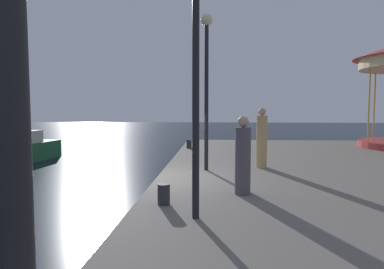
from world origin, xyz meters
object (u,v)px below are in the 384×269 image
at_px(lamp_post_mid_promenade, 196,44).
at_px(lamp_post_far_end, 207,65).
at_px(bollard_south, 164,194).
at_px(person_near_carousel, 262,139).
at_px(motorboat_green, 19,150).
at_px(bollard_center, 189,144).
at_px(person_mid_promenade, 243,158).

xyz_separation_m(lamp_post_mid_promenade, lamp_post_far_end, (0.08, 4.56, 0.25)).
xyz_separation_m(bollard_south, person_near_carousel, (2.48, 4.39, 0.69)).
height_order(motorboat_green, lamp_post_mid_promenade, lamp_post_mid_promenade).
distance_m(lamp_post_mid_promenade, lamp_post_far_end, 4.56).
height_order(lamp_post_mid_promenade, bollard_center, lamp_post_mid_promenade).
height_order(lamp_post_far_end, person_mid_promenade, lamp_post_far_end).
distance_m(bollard_center, person_mid_promenade, 8.81).
bearing_deg(person_near_carousel, motorboat_green, 153.91).
relative_size(lamp_post_far_end, person_mid_promenade, 2.74).
height_order(lamp_post_mid_promenade, bollard_south, lamp_post_mid_promenade).
bearing_deg(motorboat_green, person_near_carousel, -26.09).
relative_size(bollard_center, person_near_carousel, 0.21).
distance_m(lamp_post_mid_promenade, bollard_south, 2.88).
xyz_separation_m(bollard_center, bollard_south, (0.20, -9.52, 0.00)).
bearing_deg(person_mid_promenade, bollard_center, 101.72).
distance_m(motorboat_green, person_near_carousel, 12.60).
bearing_deg(lamp_post_mid_promenade, person_mid_promenade, 61.13).
distance_m(lamp_post_far_end, bollard_south, 4.85).
xyz_separation_m(motorboat_green, person_near_carousel, (11.27, -5.52, 1.08)).
distance_m(bollard_center, person_near_carousel, 5.83).
relative_size(motorboat_green, bollard_center, 11.90).
distance_m(motorboat_green, bollard_south, 13.26).
distance_m(lamp_post_mid_promenade, bollard_center, 10.68).
distance_m(bollard_south, person_near_carousel, 5.09).
bearing_deg(lamp_post_far_end, motorboat_green, 147.24).
distance_m(motorboat_green, lamp_post_far_end, 11.82).
bearing_deg(bollard_center, person_mid_promenade, -78.28).
bearing_deg(bollard_south, lamp_post_far_end, 78.92).
height_order(bollard_south, person_near_carousel, person_near_carousel).
relative_size(bollard_center, bollard_south, 1.00).
relative_size(lamp_post_mid_promenade, bollard_south, 10.57).
relative_size(lamp_post_mid_promenade, person_near_carousel, 2.24).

